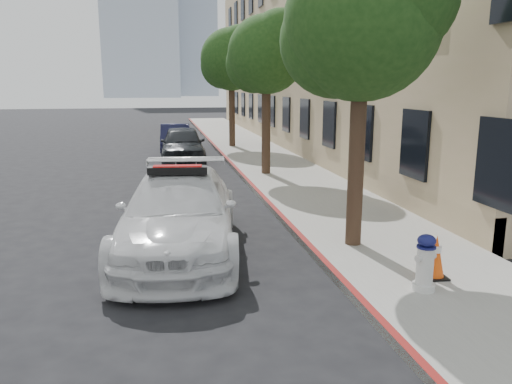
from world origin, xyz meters
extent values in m
plane|color=black|center=(0.00, 0.00, 0.00)|extent=(120.00, 120.00, 0.00)
cube|color=gray|center=(3.60, 10.00, 0.07)|extent=(3.20, 50.00, 0.15)
cube|color=maroon|center=(2.06, 10.00, 0.07)|extent=(0.12, 50.00, 0.15)
cube|color=tan|center=(9.20, 15.00, 5.00)|extent=(8.00, 36.00, 10.00)
cube|color=#9EA8B7|center=(9.00, 135.00, 22.00)|extent=(14.00, 14.00, 44.00)
cylinder|color=black|center=(2.90, -2.00, 1.80)|extent=(0.30, 0.30, 3.30)
sphere|color=#163711|center=(2.90, -2.00, 4.25)|extent=(2.80, 2.80, 2.80)
sphere|color=#163711|center=(2.55, -1.70, 3.95)|extent=(2.10, 2.10, 2.10)
cylinder|color=black|center=(2.90, 6.00, 1.74)|extent=(0.30, 0.30, 3.19)
sphere|color=#163711|center=(2.90, 6.00, 4.14)|extent=(2.60, 2.60, 2.60)
sphere|color=#163711|center=(3.30, 5.70, 4.54)|extent=(2.08, 2.08, 2.08)
sphere|color=#163711|center=(2.55, 6.30, 3.84)|extent=(1.95, 1.95, 1.95)
cylinder|color=black|center=(2.90, 14.00, 1.86)|extent=(0.30, 0.30, 3.41)
sphere|color=#163711|center=(2.90, 14.00, 4.36)|extent=(3.00, 3.00, 3.00)
sphere|color=#163711|center=(3.30, 13.70, 4.76)|extent=(2.40, 2.40, 2.40)
sphere|color=#163711|center=(2.55, 14.30, 4.06)|extent=(2.25, 2.25, 2.25)
imported|color=silver|center=(-0.39, -1.39, 0.77)|extent=(2.76, 5.51, 1.54)
cube|color=black|center=(-0.39, -1.39, 1.60)|extent=(1.13, 0.41, 0.14)
cube|color=#A50A07|center=(-0.39, -1.39, 1.66)|extent=(0.92, 0.32, 0.06)
imported|color=black|center=(0.25, 10.04, 0.74)|extent=(1.88, 4.40, 1.48)
imported|color=#141633|center=(0.08, 13.56, 0.65)|extent=(1.50, 3.98, 1.30)
cylinder|color=silver|center=(3.09, -4.31, 0.20)|extent=(0.33, 0.33, 0.10)
cylinder|color=silver|center=(3.09, -4.31, 0.54)|extent=(0.25, 0.25, 0.57)
ellipsoid|color=#121550|center=(3.09, -4.31, 0.92)|extent=(0.27, 0.27, 0.19)
cylinder|color=silver|center=(3.09, -4.31, 0.67)|extent=(0.37, 0.21, 0.10)
cylinder|color=silver|center=(3.09, -4.31, 0.67)|extent=(0.16, 0.21, 0.10)
cube|color=black|center=(3.52, -3.90, 0.17)|extent=(0.39, 0.39, 0.03)
cone|color=#F7500D|center=(3.52, -3.90, 0.52)|extent=(0.28, 0.28, 0.67)
cylinder|color=white|center=(3.52, -3.90, 0.63)|extent=(0.15, 0.15, 0.10)
camera|label=1|loc=(-0.72, -10.70, 3.17)|focal=35.00mm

